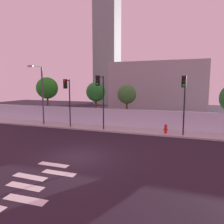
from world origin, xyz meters
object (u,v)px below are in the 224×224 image
Objects in this scene: traffic_light_left at (184,93)px; street_lamp_curbside at (41,90)px; roadside_tree_leftmost at (47,88)px; traffic_light_center at (67,93)px; roadside_tree_midright at (127,95)px; roadside_tree_midleft at (96,92)px; traffic_light_right at (101,91)px; fire_hydrant at (166,129)px.

traffic_light_left is 14.39m from street_lamp_curbside.
traffic_light_left is 16.16m from roadside_tree_leftmost.
roadside_tree_midright is at bearing 32.86° from traffic_light_center.
roadside_tree_midleft is at bearing 64.66° from traffic_light_center.
traffic_light_left is 0.80× the size of street_lamp_curbside.
traffic_light_center reaches higher than roadside_tree_midright.
roadside_tree_midleft is at bearing 159.24° from traffic_light_left.
traffic_light_right is at bearing -59.88° from roadside_tree_midleft.
roadside_tree_midleft is (-9.33, 3.54, -0.14)m from traffic_light_left.
roadside_tree_leftmost is at bearing 167.35° from traffic_light_left.
traffic_light_center is at bearing -34.49° from roadside_tree_leftmost.
traffic_light_left is 10.92m from traffic_light_center.
street_lamp_curbside is at bearing 173.58° from traffic_light_center.
street_lamp_curbside reaches higher than traffic_light_center.
street_lamp_curbside is at bearing -179.04° from fire_hydrant.
traffic_light_right is 1.08× the size of roadside_tree_midleft.
fire_hydrant is (5.85, 0.83, -3.25)m from traffic_light_right.
street_lamp_curbside is 9.13m from roadside_tree_midright.
street_lamp_curbside reaches higher than traffic_light_right.
traffic_light_left is 0.98× the size of traffic_light_right.
roadside_tree_leftmost reaches higher than fire_hydrant.
street_lamp_curbside is (-3.46, 0.39, 0.24)m from traffic_light_center.
street_lamp_curbside is at bearing -149.70° from roadside_tree_midleft.
fire_hydrant is at bearing 8.09° from traffic_light_right.
roadside_tree_leftmost is 10.04m from roadside_tree_midright.
traffic_light_right is at bearing -3.52° from traffic_light_center.
traffic_light_left is 6.05× the size of fire_hydrant.
traffic_light_right reaches higher than traffic_light_center.
traffic_light_center is 1.08× the size of roadside_tree_midright.
traffic_light_right reaches higher than roadside_tree_midleft.
traffic_light_left is at bearing -12.65° from roadside_tree_leftmost.
roadside_tree_midleft is at bearing 120.12° from traffic_light_right.
roadside_tree_leftmost is (-4.86, 3.34, 0.39)m from traffic_light_center.
traffic_light_left is 9.98m from roadside_tree_midleft.
roadside_tree_midright is (10.02, -0.00, -0.63)m from roadside_tree_leftmost.
street_lamp_curbside is at bearing -64.68° from roadside_tree_leftmost.
traffic_light_center is 3.66m from traffic_light_right.
street_lamp_curbside is 1.40× the size of roadside_tree_midright.
traffic_light_center is 1.02× the size of roadside_tree_midleft.
traffic_light_left is at bearing 0.18° from traffic_light_right.
traffic_light_center reaches higher than fire_hydrant.
roadside_tree_leftmost is (-8.50, 3.56, 0.18)m from traffic_light_right.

